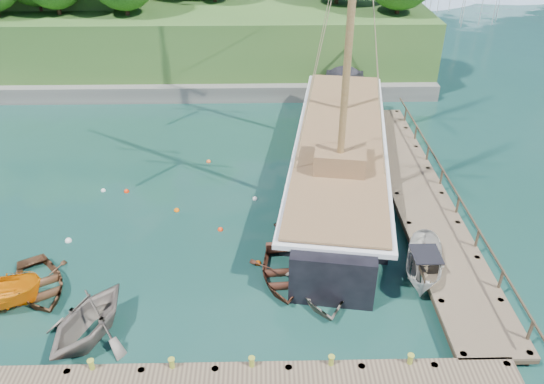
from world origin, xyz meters
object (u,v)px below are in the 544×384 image
(rowboat_1, at_px, (92,336))
(cabin_boat_white, at_px, (422,278))
(rowboat_0, at_px, (41,290))
(schooner, at_px, (339,161))
(rowboat_4, at_px, (312,252))
(rowboat_3, at_px, (321,292))
(rowboat_2, at_px, (283,279))

(rowboat_1, relative_size, cabin_boat_white, 1.01)
(rowboat_0, height_order, rowboat_1, rowboat_1)
(rowboat_1, distance_m, schooner, 17.55)
(rowboat_0, distance_m, rowboat_1, 4.23)
(rowboat_4, distance_m, schooner, 7.80)
(rowboat_0, height_order, rowboat_4, rowboat_4)
(cabin_boat_white, bearing_deg, rowboat_3, -152.45)
(rowboat_3, distance_m, rowboat_4, 2.97)
(cabin_boat_white, bearing_deg, rowboat_1, -149.78)
(schooner, bearing_deg, rowboat_1, -123.90)
(rowboat_4, relative_size, cabin_boat_white, 1.14)
(schooner, bearing_deg, rowboat_3, -92.54)
(rowboat_2, height_order, schooner, schooner)
(rowboat_1, relative_size, rowboat_4, 0.89)
(rowboat_2, xyz_separation_m, rowboat_4, (1.59, 2.05, 0.00))
(rowboat_2, distance_m, rowboat_3, 1.95)
(cabin_boat_white, distance_m, schooner, 9.93)
(rowboat_3, height_order, schooner, schooner)
(rowboat_3, xyz_separation_m, rowboat_4, (-0.12, 2.96, 0.00))
(schooner, bearing_deg, rowboat_2, -103.12)
(rowboat_2, bearing_deg, rowboat_3, -32.27)
(rowboat_0, relative_size, rowboat_1, 0.96)
(rowboat_2, relative_size, rowboat_4, 0.84)
(rowboat_1, bearing_deg, cabin_boat_white, 35.12)
(rowboat_2, height_order, rowboat_3, rowboat_3)
(rowboat_0, relative_size, cabin_boat_white, 0.98)
(rowboat_2, distance_m, rowboat_4, 2.59)
(rowboat_3, relative_size, rowboat_4, 0.89)
(rowboat_4, bearing_deg, rowboat_0, 158.21)
(rowboat_4, bearing_deg, rowboat_3, -120.70)
(rowboat_1, xyz_separation_m, schooner, (11.93, 12.82, 1.21))
(rowboat_1, height_order, rowboat_4, rowboat_1)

